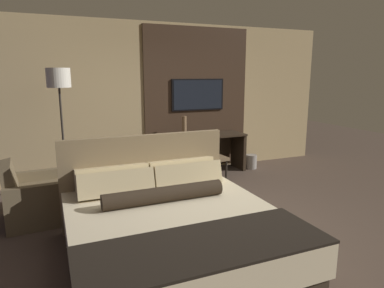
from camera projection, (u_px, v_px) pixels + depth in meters
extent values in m
plane|color=#4C3D33|center=(218.00, 225.00, 4.32)|extent=(16.00, 16.00, 0.00)
cube|color=tan|center=(156.00, 100.00, 6.38)|extent=(7.20, 0.06, 2.80)
cube|color=#3D2B1E|center=(197.00, 99.00, 6.66)|extent=(2.12, 0.03, 2.70)
cube|color=#33281E|center=(176.00, 253.00, 3.43)|extent=(1.96, 2.08, 0.22)
cube|color=beige|center=(176.00, 229.00, 3.38)|extent=(2.02, 2.15, 0.31)
cube|color=black|center=(206.00, 245.00, 2.71)|extent=(2.04, 0.75, 0.02)
cube|color=#7F6B4C|center=(145.00, 179.00, 4.35)|extent=(2.06, 0.08, 1.14)
cube|color=#C6B284|center=(113.00, 178.00, 4.03)|extent=(0.85, 0.23, 0.31)
cube|color=#C6B284|center=(181.00, 170.00, 4.36)|extent=(0.85, 0.23, 0.31)
cube|color=#C6B284|center=(116.00, 183.00, 3.84)|extent=(0.85, 0.25, 0.32)
cube|color=#C6B284|center=(187.00, 175.00, 4.17)|extent=(0.85, 0.25, 0.32)
cylinder|color=#2D2319|center=(164.00, 194.00, 3.65)|extent=(1.31, 0.17, 0.17)
cube|color=#2D2319|center=(203.00, 136.00, 6.52)|extent=(1.62, 0.56, 0.03)
cube|color=#2D2319|center=(165.00, 158.00, 6.30)|extent=(0.06, 0.50, 0.70)
cube|color=#2D2319|center=(238.00, 151.00, 6.89)|extent=(0.06, 0.50, 0.70)
cube|color=#2D2319|center=(198.00, 148.00, 6.81)|extent=(1.50, 0.02, 0.35)
cube|color=black|center=(198.00, 95.00, 6.61)|extent=(1.07, 0.04, 0.60)
cube|color=black|center=(198.00, 95.00, 6.59)|extent=(1.01, 0.01, 0.56)
cube|color=brown|center=(212.00, 158.00, 5.99)|extent=(0.51, 0.49, 0.05)
cube|color=brown|center=(206.00, 143.00, 6.11)|extent=(0.44, 0.15, 0.42)
cylinder|color=black|center=(208.00, 175.00, 5.80)|extent=(0.04, 0.04, 0.40)
cylinder|color=black|center=(226.00, 172.00, 5.97)|extent=(0.04, 0.04, 0.40)
cylinder|color=black|center=(198.00, 170.00, 6.11)|extent=(0.04, 0.04, 0.40)
cylinder|color=black|center=(215.00, 167.00, 6.28)|extent=(0.04, 0.04, 0.40)
cube|color=brown|center=(39.00, 204.00, 4.47)|extent=(0.80, 0.66, 0.43)
cube|color=brown|center=(8.00, 178.00, 4.25)|extent=(0.24, 0.62, 0.38)
cube|color=brown|center=(40.00, 208.00, 4.14)|extent=(0.77, 0.15, 0.57)
cube|color=brown|center=(37.00, 190.00, 4.76)|extent=(0.77, 0.15, 0.57)
cylinder|color=#282623|center=(68.00, 196.00, 5.31)|extent=(0.28, 0.28, 0.03)
cylinder|color=#332D28|center=(63.00, 143.00, 5.14)|extent=(0.03, 0.03, 1.72)
cylinder|color=silver|center=(58.00, 78.00, 4.95)|extent=(0.34, 0.34, 0.28)
cylinder|color=#846647|center=(184.00, 126.00, 6.33)|extent=(0.08, 0.08, 0.37)
cylinder|color=gray|center=(251.00, 162.00, 6.90)|extent=(0.22, 0.22, 0.28)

